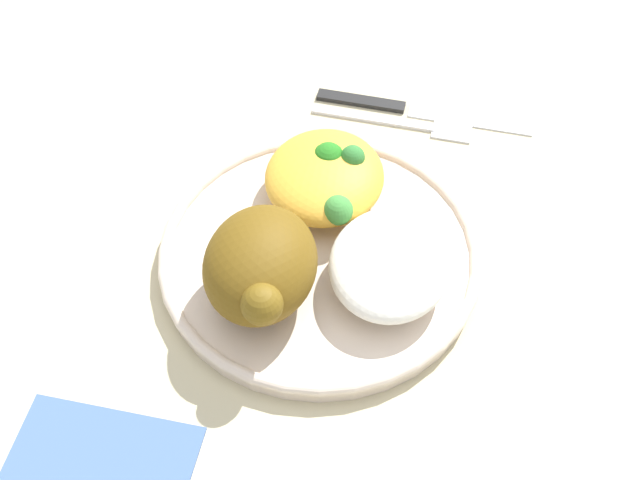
% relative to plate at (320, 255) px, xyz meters
% --- Properties ---
extents(ground_plane, '(2.00, 2.00, 0.00)m').
position_rel_plate_xyz_m(ground_plane, '(0.00, 0.00, -0.01)').
color(ground_plane, '#C1B68F').
extents(plate, '(0.25, 0.25, 0.02)m').
position_rel_plate_xyz_m(plate, '(0.00, 0.00, 0.00)').
color(plate, beige).
rests_on(plate, ground_plane).
extents(roasted_chicken, '(0.10, 0.08, 0.06)m').
position_rel_plate_xyz_m(roasted_chicken, '(0.05, -0.03, 0.04)').
color(roasted_chicken, brown).
rests_on(roasted_chicken, plate).
extents(rice_pile, '(0.10, 0.09, 0.03)m').
position_rel_plate_xyz_m(rice_pile, '(0.02, 0.05, 0.03)').
color(rice_pile, white).
rests_on(rice_pile, plate).
extents(mac_cheese_with_broccoli, '(0.10, 0.09, 0.04)m').
position_rel_plate_xyz_m(mac_cheese_with_broccoli, '(-0.06, -0.01, 0.03)').
color(mac_cheese_with_broccoli, gold).
rests_on(mac_cheese_with_broccoli, plate).
extents(fork, '(0.02, 0.14, 0.01)m').
position_rel_plate_xyz_m(fork, '(-0.16, 0.04, -0.01)').
color(fork, silver).
rests_on(fork, ground_plane).
extents(knife, '(0.02, 0.19, 0.01)m').
position_rel_plate_xyz_m(knife, '(-0.18, 0.04, -0.01)').
color(knife, black).
rests_on(knife, ground_plane).
extents(napkin, '(0.07, 0.12, 0.00)m').
position_rel_plate_xyz_m(napkin, '(0.19, -0.11, -0.01)').
color(napkin, '#47669E').
rests_on(napkin, ground_plane).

